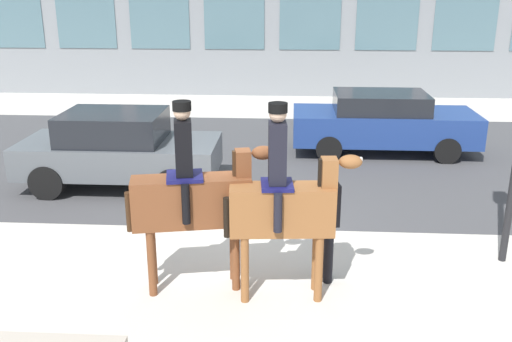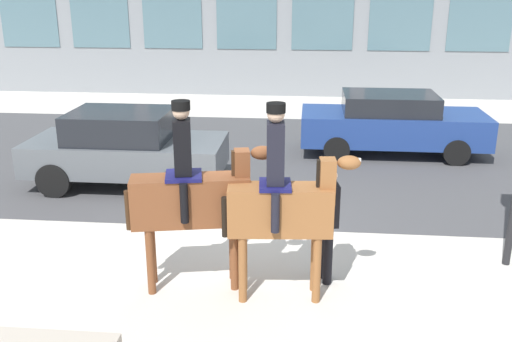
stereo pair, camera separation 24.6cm
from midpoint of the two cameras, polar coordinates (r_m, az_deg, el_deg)
ground_plane at (r=9.49m, az=-2.07°, el=-7.00°), size 80.00×80.00×0.00m
road_surface at (r=13.92m, az=-0.18°, el=1.36°), size 25.13×8.50×0.01m
mounted_horse_lead at (r=7.66m, az=-7.15°, el=-2.50°), size 1.98×0.74×2.64m
mounted_horse_companion at (r=7.38m, az=1.90°, el=-3.20°), size 1.78×0.65×2.66m
pedestrian_bystander at (r=7.95m, az=6.33°, el=-4.46°), size 0.82×0.53×1.68m
street_car_near_lane at (r=12.10m, az=-14.14°, el=2.18°), size 4.03×1.88×1.58m
street_car_far_lane at (r=14.50m, az=12.08°, el=4.84°), size 4.47×1.88×1.51m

